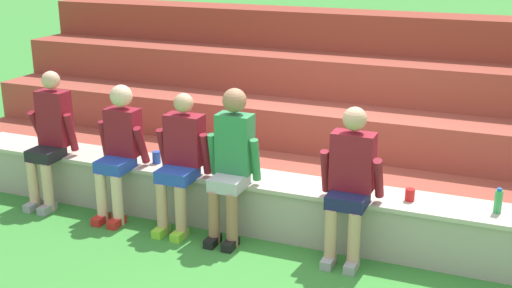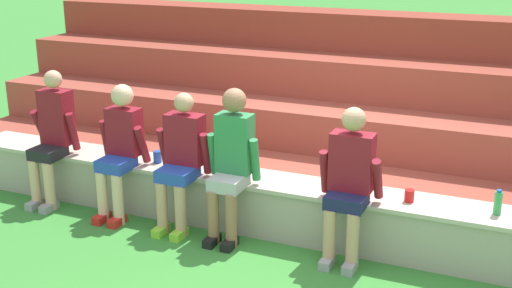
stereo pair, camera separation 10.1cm
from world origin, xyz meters
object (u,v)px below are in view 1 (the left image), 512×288
person_center (181,158)px  person_far_right (350,179)px  person_far_left (50,135)px  person_right_of_center (232,160)px  water_bottle_mid_left (498,201)px  plastic_cup_middle (410,195)px  plastic_cup_right_end (156,157)px  person_left_of_center (119,147)px

person_center → person_far_right: (1.69, -0.01, 0.03)m
person_far_left → person_right_of_center: person_right_of_center is taller
person_center → person_right_of_center: person_right_of_center is taller
person_center → water_bottle_mid_left: 2.94m
person_center → water_bottle_mid_left: bearing=5.1°
person_center → person_far_right: person_far_right is taller
person_far_left → person_center: (1.59, -0.03, -0.04)m
person_far_left → plastic_cup_middle: bearing=3.3°
person_far_right → water_bottle_mid_left: bearing=12.6°
person_far_left → plastic_cup_right_end: (1.16, 0.23, -0.17)m
person_right_of_center → person_far_right: (1.14, -0.00, -0.03)m
person_right_of_center → plastic_cup_right_end: bearing=164.7°
person_far_left → person_left_of_center: bearing=-1.1°
water_bottle_mid_left → person_center: bearing=-174.9°
person_far_left → plastic_cup_right_end: bearing=11.1°
person_left_of_center → plastic_cup_middle: bearing=4.6°
person_left_of_center → person_far_right: (2.41, -0.03, 0.01)m
person_right_of_center → water_bottle_mid_left: 2.39m
person_right_of_center → plastic_cup_right_end: person_right_of_center is taller
person_left_of_center → plastic_cup_middle: person_left_of_center is taller
person_right_of_center → plastic_cup_middle: size_ratio=13.08×
person_far_right → plastic_cup_middle: (0.49, 0.26, -0.17)m
plastic_cup_middle → person_center: bearing=-173.5°
plastic_cup_middle → water_bottle_mid_left: bearing=1.2°
water_bottle_mid_left → plastic_cup_middle: 0.74m
person_center → person_right_of_center: size_ratio=0.93×
person_right_of_center → person_far_right: size_ratio=1.04×
person_center → person_far_left: bearing=178.9°
plastic_cup_middle → plastic_cup_right_end: 2.61m
person_center → person_right_of_center: 0.55m
person_right_of_center → plastic_cup_middle: bearing=9.0°
person_left_of_center → plastic_cup_middle: (2.90, 0.23, -0.16)m
person_left_of_center → person_far_right: person_far_right is taller
person_far_left → person_far_right: person_far_left is taller
person_far_left → person_left_of_center: person_far_left is taller
person_far_left → plastic_cup_middle: (3.77, 0.22, -0.18)m
person_left_of_center → plastic_cup_middle: 2.91m
water_bottle_mid_left → plastic_cup_right_end: water_bottle_mid_left is taller
water_bottle_mid_left → person_far_right: bearing=-167.4°
person_far_right → water_bottle_mid_left: (1.23, 0.27, -0.12)m
person_left_of_center → plastic_cup_right_end: 0.41m
person_right_of_center → person_far_right: bearing=-0.1°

